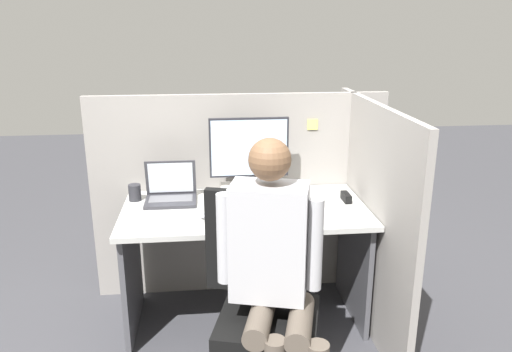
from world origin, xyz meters
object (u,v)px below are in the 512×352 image
Objects in this scene: paper_box at (249,192)px; carrot_toy at (274,219)px; person at (274,265)px; monitor at (249,152)px; stapler at (346,197)px; pen_cup at (135,193)px; laptop at (171,194)px; office_chair at (260,296)px.

carrot_toy is (0.10, -0.44, -0.01)m from paper_box.
monitor is at bearing 91.31° from person.
stapler is 1.20× the size of pen_cup.
pen_cup is (-0.72, 0.96, 0.03)m from person.
laptop is at bearing 174.09° from stapler.
monitor reaches higher than pen_cup.
pen_cup is (-1.28, 0.15, 0.03)m from stapler.
paper_box is at bearing 88.48° from office_chair.
carrot_toy is at bearing -77.71° from monitor.
paper_box is 0.95m from person.
office_chair reaches higher than laptop.
monitor is 3.99× the size of stapler.
paper_box is at bearing 102.36° from carrot_toy.
paper_box is 0.25m from monitor.
paper_box is 0.27× the size of person.
carrot_toy is (0.58, -0.41, -0.02)m from laptop.
monitor is at bearing 3.53° from laptop.
monitor is at bearing 88.48° from office_chair.
office_chair is 1.09m from pen_cup.
person is (0.50, -0.92, -0.03)m from laptop.
stapler is 0.75× the size of carrot_toy.
person reaches higher than laptop.
paper_box is 2.18× the size of carrot_toy.
stapler is 0.92m from office_chair.
carrot_toy is 0.91m from pen_cup.
laptop is (-0.48, -0.03, 0.01)m from paper_box.
carrot_toy is at bearing 81.74° from person.
paper_box is 0.73× the size of monitor.
stapler is at bearing -13.27° from paper_box.
paper_box is at bearing -90.00° from monitor.
laptop is 0.71m from carrot_toy.
stapler is 0.12× the size of office_chair.
stapler reaches higher than carrot_toy.
laptop is at bearing 118.58° from person.
paper_box is 1.15× the size of laptop.
monitor is 0.65m from stapler.
laptop is 0.93m from office_chair.
monitor is 0.54m from laptop.
paper_box is 0.83m from office_chair.
stapler is (0.58, -0.14, -0.01)m from paper_box.
person is at bearing -53.09° from pen_cup.
office_chair is at bearing -91.52° from monitor.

